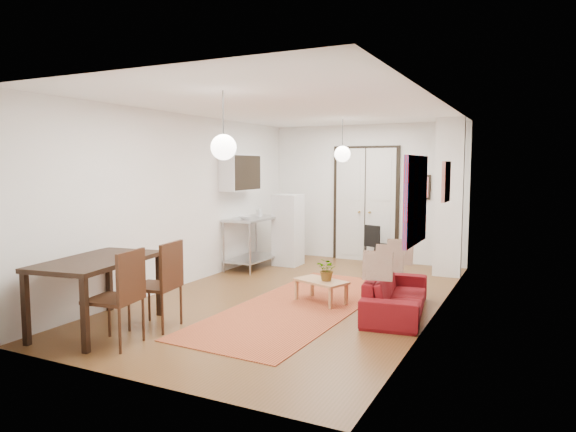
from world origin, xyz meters
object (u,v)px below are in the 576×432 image
at_px(fridge, 288,230).
at_px(black_side_chair, 378,241).
at_px(dining_chair_far, 120,288).
at_px(coffee_table, 321,283).
at_px(sofa, 396,294).
at_px(dining_table, 98,267).
at_px(kitchen_counter, 253,234).
at_px(dining_chair_near, 161,276).

bearing_deg(fridge, black_side_chair, 29.79).
bearing_deg(dining_chair_far, coffee_table, 142.78).
relative_size(sofa, coffee_table, 2.13).
height_order(sofa, black_side_chair, black_side_chair).
xyz_separation_m(dining_table, black_side_chair, (1.90, 5.72, -0.31)).
relative_size(coffee_table, dining_chair_far, 0.80).
bearing_deg(coffee_table, kitchen_counter, 140.51).
relative_size(sofa, kitchen_counter, 1.41).
bearing_deg(fridge, sofa, -41.23).
height_order(fridge, dining_table, fridge).
height_order(kitchen_counter, dining_table, kitchen_counter).
bearing_deg(dining_chair_far, dining_chair_near, 171.50).
bearing_deg(kitchen_counter, dining_table, -87.18).
xyz_separation_m(coffee_table, dining_chair_near, (-1.42, -1.89, 0.34)).
bearing_deg(sofa, dining_chair_near, 117.76).
distance_m(sofa, kitchen_counter, 3.87).
xyz_separation_m(dining_chair_near, dining_chair_far, (0.00, -0.70, 0.00)).
bearing_deg(dining_table, black_side_chair, 71.60).
xyz_separation_m(dining_table, dining_chair_near, (0.60, 0.46, -0.15)).
relative_size(sofa, black_side_chair, 2.26).
bearing_deg(dining_table, sofa, 36.13).
distance_m(sofa, black_side_chair, 3.64).
height_order(coffee_table, kitchen_counter, kitchen_counter).
xyz_separation_m(coffee_table, kitchen_counter, (-2.22, 1.83, 0.37)).
height_order(sofa, dining_chair_near, dining_chair_near).
relative_size(sofa, dining_chair_near, 1.70).
relative_size(fridge, dining_chair_near, 1.32).
bearing_deg(fridge, dining_table, -94.05).
bearing_deg(coffee_table, dining_table, -130.62).
bearing_deg(fridge, kitchen_counter, -130.12).
height_order(coffee_table, fridge, fridge).
bearing_deg(fridge, dining_chair_far, -87.03).
xyz_separation_m(coffee_table, dining_chair_far, (-1.42, -2.59, 0.34)).
distance_m(sofa, dining_chair_far, 3.63).
height_order(sofa, dining_chair_far, dining_chair_far).
distance_m(coffee_table, black_side_chair, 3.37).
height_order(coffee_table, dining_chair_near, dining_chair_near).
relative_size(coffee_table, black_side_chair, 1.06).
relative_size(kitchen_counter, dining_chair_far, 1.20).
distance_m(kitchen_counter, dining_chair_far, 4.49).
distance_m(coffee_table, dining_chair_far, 2.98).
distance_m(kitchen_counter, dining_chair_near, 3.81).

